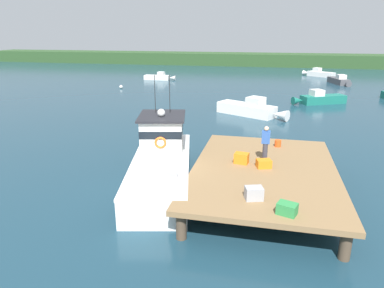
{
  "coord_description": "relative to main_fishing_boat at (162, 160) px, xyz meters",
  "views": [
    {
      "loc": [
        4.83,
        -14.15,
        6.73
      ],
      "look_at": [
        1.2,
        2.0,
        1.4
      ],
      "focal_mm": 32.73,
      "sensor_mm": 36.0,
      "label": 1
    }
  ],
  "objects": [
    {
      "name": "ground_plane",
      "position": [
        -0.08,
        -0.55,
        -1.01
      ],
      "size": [
        200.0,
        200.0,
        0.0
      ],
      "primitive_type": "plane",
      "color": "#193847"
    },
    {
      "name": "dock",
      "position": [
        4.72,
        -0.55,
        0.07
      ],
      "size": [
        6.0,
        9.0,
        1.2
      ],
      "color": "#4C3D2D",
      "rests_on": "ground"
    },
    {
      "name": "main_fishing_boat",
      "position": [
        0.0,
        0.0,
        0.0
      ],
      "size": [
        4.22,
        9.96,
        4.8
      ],
      "color": "white",
      "rests_on": "ground"
    },
    {
      "name": "crate_stack_mid_dock",
      "position": [
        5.52,
        -4.39,
        0.38
      ],
      "size": [
        0.71,
        0.62,
        0.37
      ],
      "primitive_type": "cube",
      "rotation": [
        0.0,
        0.0,
        -0.34
      ],
      "color": "#2D8442",
      "rests_on": "dock"
    },
    {
      "name": "crate_stack_near_edge",
      "position": [
        3.71,
        -0.15,
        0.42
      ],
      "size": [
        0.66,
        0.53,
        0.46
      ],
      "primitive_type": "cube",
      "rotation": [
        0.0,
        0.0,
        -0.16
      ],
      "color": "orange",
      "rests_on": "dock"
    },
    {
      "name": "crate_single_far",
      "position": [
        4.44,
        -3.56,
        0.42
      ],
      "size": [
        0.7,
        0.6,
        0.45
      ],
      "primitive_type": "cube",
      "rotation": [
        0.0,
        0.0,
        0.3
      ],
      "color": "#9E9EA3",
      "rests_on": "dock"
    },
    {
      "name": "crate_single_by_cleat",
      "position": [
        4.69,
        -0.47,
        0.37
      ],
      "size": [
        0.71,
        0.61,
        0.35
      ],
      "primitive_type": "cube",
      "rotation": [
        0.0,
        0.0,
        0.32
      ],
      "color": "orange",
      "rests_on": "dock"
    },
    {
      "name": "bait_bucket",
      "position": [
        5.3,
        2.6,
        0.36
      ],
      "size": [
        0.32,
        0.32,
        0.34
      ],
      "primitive_type": "cylinder",
      "color": "#E04C19",
      "rests_on": "dock"
    },
    {
      "name": "deckhand_by_the_boat",
      "position": [
        4.7,
        0.26,
        1.05
      ],
      "size": [
        0.36,
        0.22,
        1.63
      ],
      "color": "#383842",
      "rests_on": "dock"
    },
    {
      "name": "moored_boat_far_left",
      "position": [
        9.51,
        21.1,
        -0.53
      ],
      "size": [
        5.36,
        3.38,
        1.39
      ],
      "color": "#196B5B",
      "rests_on": "ground"
    },
    {
      "name": "moored_boat_near_channel",
      "position": [
        12.02,
        43.98,
        -0.55
      ],
      "size": [
        4.82,
        3.9,
        1.32
      ],
      "color": "silver",
      "rests_on": "ground"
    },
    {
      "name": "moored_boat_off_the_point",
      "position": [
        -11.24,
        34.55,
        -0.6
      ],
      "size": [
        4.62,
        1.18,
        1.17
      ],
      "color": "silver",
      "rests_on": "ground"
    },
    {
      "name": "moored_boat_far_right",
      "position": [
        3.25,
        14.45,
        -0.46
      ],
      "size": [
        6.14,
        4.05,
        1.6
      ],
      "color": "white",
      "rests_on": "ground"
    },
    {
      "name": "moored_boat_outer_mooring",
      "position": [
        13.72,
        35.75,
        -0.56
      ],
      "size": [
        2.39,
        5.21,
        1.3
      ],
      "color": "#4C4C51",
      "rests_on": "ground"
    },
    {
      "name": "mooring_buoy_channel_marker",
      "position": [
        -4.07,
        11.77,
        -0.8
      ],
      "size": [
        0.42,
        0.42,
        0.42
      ],
      "primitive_type": "sphere",
      "color": "silver",
      "rests_on": "ground"
    },
    {
      "name": "mooring_buoy_inshore",
      "position": [
        -13.35,
        25.7,
        -0.79
      ],
      "size": [
        0.43,
        0.43,
        0.43
      ],
      "primitive_type": "sphere",
      "color": "silver",
      "rests_on": "ground"
    },
    {
      "name": "far_shoreline",
      "position": [
        -0.08,
        61.45,
        0.19
      ],
      "size": [
        120.0,
        8.0,
        2.4
      ],
      "primitive_type": "cube",
      "color": "#284723",
      "rests_on": "ground"
    }
  ]
}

